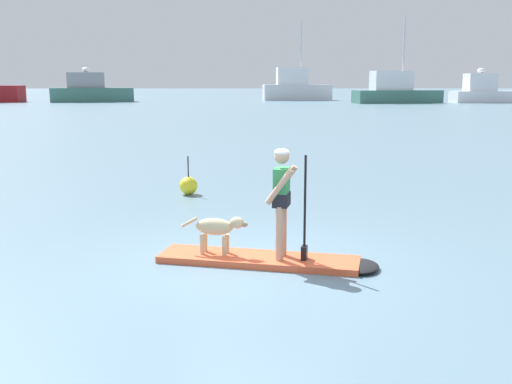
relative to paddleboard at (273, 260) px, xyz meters
name	(u,v)px	position (x,y,z in m)	size (l,w,h in m)	color
ground_plane	(259,262)	(-0.22, 0.06, -0.05)	(400.00, 400.00, 0.00)	slate
paddleboard	(273,260)	(0.00, 0.00, 0.00)	(3.38, 1.55, 0.10)	#E55933
person_paddler	(283,196)	(0.13, -0.03, 1.00)	(0.66, 0.56, 1.65)	tan
dog	(218,228)	(-0.84, 0.22, 0.45)	(1.03, 0.38, 0.59)	#CCB78C
moored_boat_outer	(91,91)	(-18.77, 68.91, 1.36)	(10.68, 5.37, 4.37)	#3F7266
moored_boat_far_starboard	(296,88)	(8.13, 74.33, 1.65)	(9.54, 3.41, 10.54)	silver
moored_boat_port	(395,91)	(19.17, 63.62, 1.39)	(11.15, 4.73, 10.15)	#3F7266
moored_boat_center	(483,92)	(30.46, 64.73, 1.29)	(8.44, 3.45, 4.21)	white
marker_buoy	(189,186)	(-1.68, 5.54, 0.17)	(0.44, 0.44, 0.94)	yellow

